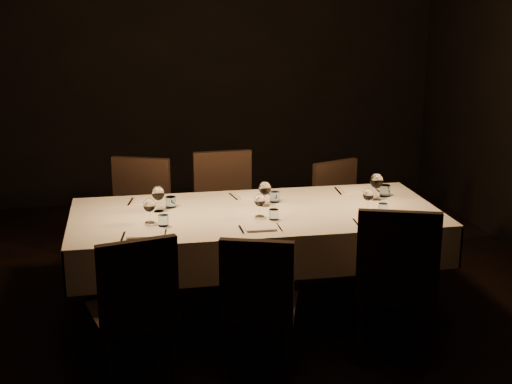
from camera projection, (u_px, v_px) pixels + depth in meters
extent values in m
cube|color=black|center=(256.00, 313.00, 5.10)|extent=(5.00, 6.00, 0.01)
cube|color=black|center=(205.00, 63.00, 7.54)|extent=(5.00, 0.01, 3.00)
cube|color=black|center=(465.00, 274.00, 1.86)|extent=(5.00, 0.01, 3.00)
cube|color=black|center=(256.00, 216.00, 4.91)|extent=(2.40, 1.00, 0.04)
cylinder|color=black|center=(91.00, 303.00, 4.41)|extent=(0.07, 0.07, 0.71)
cylinder|color=black|center=(95.00, 256.00, 5.21)|extent=(0.07, 0.07, 0.71)
cylinder|color=black|center=(430.00, 278.00, 4.81)|extent=(0.07, 0.07, 0.71)
cylinder|color=black|center=(386.00, 238.00, 5.60)|extent=(0.07, 0.07, 0.71)
cube|color=silver|center=(256.00, 212.00, 4.90)|extent=(2.52, 1.12, 0.01)
cube|color=silver|center=(243.00, 209.00, 5.46)|extent=(2.52, 0.01, 0.28)
cube|color=silver|center=(272.00, 261.00, 4.41)|extent=(2.52, 0.01, 0.28)
cube|color=silver|center=(426.00, 222.00, 5.16)|extent=(0.01, 1.12, 0.28)
cube|color=silver|center=(70.00, 243.00, 4.72)|extent=(0.01, 1.12, 0.28)
cylinder|color=black|center=(154.00, 330.00, 4.42)|extent=(0.04, 0.04, 0.39)
cylinder|color=black|center=(173.00, 356.00, 4.10)|extent=(0.04, 0.04, 0.39)
cylinder|color=black|center=(95.00, 342.00, 4.27)|extent=(0.04, 0.04, 0.39)
cylinder|color=black|center=(110.00, 370.00, 3.95)|extent=(0.04, 0.04, 0.39)
cube|color=black|center=(131.00, 314.00, 4.13)|extent=(0.54, 0.54, 0.06)
cube|color=black|center=(138.00, 282.00, 3.88)|extent=(0.44, 0.16, 0.48)
cube|color=silver|center=(144.00, 235.00, 4.40)|extent=(0.22, 0.16, 0.01)
cube|color=silver|center=(123.00, 237.00, 4.38)|extent=(0.04, 0.18, 0.01)
cube|color=silver|center=(165.00, 234.00, 4.43)|extent=(0.03, 0.18, 0.01)
cylinder|color=silver|center=(163.00, 220.00, 4.59)|extent=(0.07, 0.07, 0.07)
cylinder|color=white|center=(150.00, 222.00, 4.66)|extent=(0.06, 0.06, 0.00)
cylinder|color=white|center=(150.00, 216.00, 4.65)|extent=(0.01, 0.01, 0.08)
ellipsoid|color=white|center=(149.00, 205.00, 4.63)|extent=(0.08, 0.08, 0.09)
cylinder|color=black|center=(291.00, 328.00, 4.47)|extent=(0.04, 0.04, 0.37)
cylinder|color=black|center=(286.00, 354.00, 4.14)|extent=(0.04, 0.04, 0.37)
cylinder|color=black|center=(237.00, 325.00, 4.51)|extent=(0.04, 0.04, 0.37)
cylinder|color=black|center=(228.00, 351.00, 4.18)|extent=(0.04, 0.04, 0.37)
cube|color=black|center=(261.00, 307.00, 4.27)|extent=(0.53, 0.53, 0.06)
cube|color=black|center=(257.00, 279.00, 4.03)|extent=(0.42, 0.18, 0.46)
cube|color=silver|center=(260.00, 228.00, 4.53)|extent=(0.20, 0.13, 0.01)
cube|color=silver|center=(241.00, 230.00, 4.51)|extent=(0.01, 0.18, 0.01)
cube|color=silver|center=(279.00, 227.00, 4.55)|extent=(0.01, 0.18, 0.01)
cylinder|color=silver|center=(274.00, 214.00, 4.71)|extent=(0.06, 0.06, 0.07)
cylinder|color=white|center=(260.00, 216.00, 4.79)|extent=(0.06, 0.06, 0.00)
cylinder|color=white|center=(260.00, 211.00, 4.77)|extent=(0.01, 0.01, 0.07)
ellipsoid|color=white|center=(260.00, 200.00, 4.75)|extent=(0.08, 0.08, 0.09)
cylinder|color=black|center=(422.00, 310.00, 4.66)|extent=(0.04, 0.04, 0.42)
cylinder|color=black|center=(427.00, 338.00, 4.28)|extent=(0.04, 0.04, 0.42)
cylinder|color=black|center=(361.00, 306.00, 4.72)|extent=(0.04, 0.04, 0.42)
cylinder|color=black|center=(360.00, 334.00, 4.34)|extent=(0.04, 0.04, 0.42)
cube|color=black|center=(394.00, 286.00, 4.43)|extent=(0.61, 0.61, 0.06)
cube|color=black|center=(398.00, 254.00, 4.15)|extent=(0.47, 0.21, 0.52)
cube|color=silver|center=(374.00, 221.00, 4.66)|extent=(0.21, 0.14, 0.01)
cube|color=silver|center=(356.00, 223.00, 4.64)|extent=(0.03, 0.18, 0.01)
cube|color=silver|center=(392.00, 221.00, 4.69)|extent=(0.03, 0.18, 0.01)
cylinder|color=silver|center=(383.00, 208.00, 4.85)|extent=(0.06, 0.06, 0.07)
cylinder|color=white|center=(368.00, 210.00, 4.92)|extent=(0.06, 0.06, 0.00)
cylinder|color=white|center=(368.00, 205.00, 4.91)|extent=(0.01, 0.01, 0.08)
ellipsoid|color=white|center=(368.00, 194.00, 4.89)|extent=(0.08, 0.08, 0.09)
cylinder|color=black|center=(103.00, 266.00, 5.42)|extent=(0.04, 0.04, 0.40)
cylinder|color=black|center=(121.00, 249.00, 5.79)|extent=(0.04, 0.04, 0.40)
cylinder|color=black|center=(151.00, 270.00, 5.35)|extent=(0.04, 0.04, 0.40)
cylinder|color=black|center=(167.00, 252.00, 5.72)|extent=(0.04, 0.04, 0.40)
cube|color=black|center=(134.00, 231.00, 5.51)|extent=(0.60, 0.60, 0.06)
cube|color=black|center=(142.00, 189.00, 5.62)|extent=(0.45, 0.22, 0.51)
cube|color=silver|center=(150.00, 200.00, 5.13)|extent=(0.24, 0.17, 0.02)
cube|color=silver|center=(130.00, 202.00, 5.11)|extent=(0.05, 0.20, 0.01)
cube|color=silver|center=(169.00, 200.00, 5.16)|extent=(0.05, 0.20, 0.01)
cylinder|color=silver|center=(171.00, 202.00, 4.98)|extent=(0.07, 0.07, 0.08)
cylinder|color=white|center=(159.00, 211.00, 4.90)|extent=(0.07, 0.07, 0.00)
cylinder|color=white|center=(158.00, 205.00, 4.88)|extent=(0.01, 0.01, 0.08)
ellipsoid|color=white|center=(158.00, 193.00, 4.86)|extent=(0.09, 0.09, 0.10)
cylinder|color=black|center=(208.00, 262.00, 5.50)|extent=(0.04, 0.04, 0.41)
cylinder|color=black|center=(200.00, 245.00, 5.87)|extent=(0.04, 0.04, 0.41)
cylinder|color=black|center=(257.00, 258.00, 5.59)|extent=(0.04, 0.04, 0.41)
cylinder|color=black|center=(247.00, 242.00, 5.96)|extent=(0.04, 0.04, 0.41)
cube|color=black|center=(228.00, 223.00, 5.67)|extent=(0.49, 0.49, 0.06)
cube|color=black|center=(223.00, 182.00, 5.78)|extent=(0.47, 0.07, 0.51)
cube|color=silver|center=(252.00, 195.00, 5.26)|extent=(0.24, 0.17, 0.02)
cube|color=silver|center=(233.00, 197.00, 5.24)|extent=(0.05, 0.20, 0.01)
cube|color=silver|center=(270.00, 195.00, 5.29)|extent=(0.04, 0.19, 0.01)
cylinder|color=silver|center=(275.00, 197.00, 5.11)|extent=(0.07, 0.07, 0.08)
cylinder|color=white|center=(265.00, 205.00, 5.03)|extent=(0.07, 0.07, 0.00)
cylinder|color=white|center=(265.00, 200.00, 5.02)|extent=(0.01, 0.01, 0.08)
ellipsoid|color=white|center=(265.00, 188.00, 4.99)|extent=(0.09, 0.09, 0.10)
cylinder|color=black|center=(343.00, 258.00, 5.65)|extent=(0.04, 0.04, 0.37)
cylinder|color=black|center=(317.00, 246.00, 5.93)|extent=(0.04, 0.04, 0.37)
cylinder|color=black|center=(376.00, 250.00, 5.82)|extent=(0.04, 0.04, 0.37)
cylinder|color=black|center=(349.00, 238.00, 6.10)|extent=(0.04, 0.04, 0.37)
cube|color=black|center=(347.00, 223.00, 5.82)|extent=(0.55, 0.55, 0.06)
cube|color=black|center=(335.00, 188.00, 5.90)|extent=(0.41, 0.20, 0.46)
cube|color=silver|center=(357.00, 190.00, 5.41)|extent=(0.25, 0.16, 0.02)
cube|color=silver|center=(338.00, 191.00, 5.38)|extent=(0.03, 0.22, 0.01)
cube|color=silver|center=(376.00, 189.00, 5.43)|extent=(0.03, 0.22, 0.01)
cylinder|color=silver|center=(385.00, 191.00, 5.25)|extent=(0.08, 0.08, 0.08)
cylinder|color=white|center=(376.00, 200.00, 5.17)|extent=(0.07, 0.07, 0.00)
cylinder|color=white|center=(376.00, 193.00, 5.16)|extent=(0.01, 0.01, 0.09)
ellipsoid|color=white|center=(377.00, 181.00, 5.13)|extent=(0.10, 0.10, 0.11)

